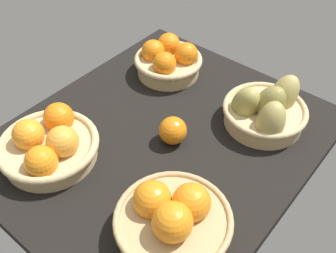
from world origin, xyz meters
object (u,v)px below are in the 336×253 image
object	(u,v)px
basket_near_right	(49,145)
basket_far_right	(173,220)
basket_far_left_pears	(266,111)
loose_orange_front_gap	(173,131)
basket_near_left	(168,60)

from	to	relation	value
basket_near_right	basket_far_right	distance (cm)	36.88
basket_near_right	basket_far_left_pears	world-z (taller)	basket_far_left_pears
basket_far_left_pears	basket_far_right	bearing A→B (deg)	3.09
loose_orange_front_gap	basket_far_right	bearing A→B (deg)	39.02
basket_near_left	basket_far_right	bearing A→B (deg)	40.48
basket_near_left	loose_orange_front_gap	distance (cm)	30.02
basket_near_left	basket_far_left_pears	bearing A→B (deg)	87.15
basket_near_left	basket_near_right	bearing A→B (deg)	0.34
basket_near_right	loose_orange_front_gap	size ratio (longest dim) A/B	3.40
loose_orange_front_gap	basket_far_left_pears	bearing A→B (deg)	144.34
basket_near_left	loose_orange_front_gap	size ratio (longest dim) A/B	2.87
basket_near_left	basket_far_right	distance (cm)	57.09
basket_far_right	basket_near_right	bearing A→B (deg)	-86.03
basket_near_left	basket_far_right	size ratio (longest dim) A/B	0.85
basket_near_left	basket_far_left_pears	xyz separation A→B (cm)	(1.73, 34.81, 0.20)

